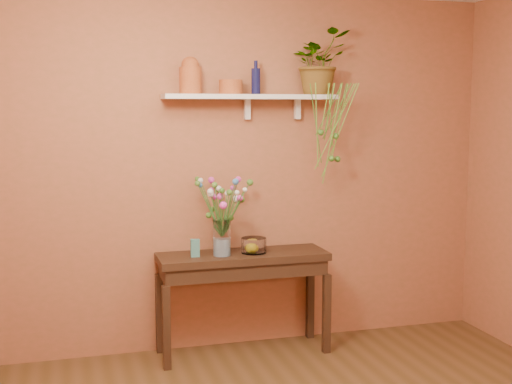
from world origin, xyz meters
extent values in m
cube|color=#AA5C40|center=(0.00, 2.00, 1.35)|extent=(4.00, 0.04, 2.70)
cube|color=#332214|center=(-0.04, 1.78, 0.74)|extent=(1.26, 0.41, 0.05)
cube|color=#332214|center=(-0.04, 1.78, 0.66)|extent=(1.21, 0.37, 0.11)
cube|color=#332214|center=(-0.64, 1.60, 0.30)|extent=(0.05, 0.05, 0.60)
cube|color=#332214|center=(0.57, 1.60, 0.30)|extent=(0.05, 0.05, 0.60)
cube|color=#332214|center=(-0.64, 1.95, 0.30)|extent=(0.05, 0.05, 0.60)
cube|color=#332214|center=(0.57, 1.95, 0.30)|extent=(0.05, 0.05, 0.60)
cube|color=white|center=(0.05, 1.87, 1.92)|extent=(1.30, 0.24, 0.04)
cube|color=white|center=(0.05, 1.97, 1.83)|extent=(0.04, 0.05, 0.15)
cube|color=white|center=(0.45, 1.97, 1.83)|extent=(0.04, 0.05, 0.15)
cylinder|color=#A1522F|center=(-0.40, 1.84, 2.03)|extent=(0.18, 0.18, 0.19)
sphere|color=#A1522F|center=(-0.40, 1.84, 2.14)|extent=(0.13, 0.13, 0.13)
cylinder|color=#A1522F|center=(-0.10, 1.86, 1.99)|extent=(0.20, 0.20, 0.10)
cylinder|color=#11133E|center=(0.09, 1.88, 2.03)|extent=(0.08, 0.08, 0.19)
cylinder|color=#11133E|center=(0.09, 1.88, 2.16)|extent=(0.03, 0.03, 0.06)
imported|color=#3B6B20|center=(0.59, 1.88, 2.18)|extent=(0.54, 0.51, 0.49)
cylinder|color=#3B6B20|center=(0.62, 1.72, 1.84)|extent=(0.04, 0.08, 0.35)
cylinder|color=#66A533|center=(0.52, 1.72, 1.71)|extent=(0.10, 0.18, 0.63)
cylinder|color=#66A533|center=(0.62, 1.73, 1.81)|extent=(0.02, 0.23, 0.43)
cylinder|color=#3B6B20|center=(0.67, 1.71, 1.81)|extent=(0.15, 0.20, 0.42)
cylinder|color=#66A533|center=(0.69, 1.77, 1.84)|extent=(0.08, 0.03, 0.35)
cylinder|color=#66A533|center=(0.73, 1.76, 1.81)|extent=(0.15, 0.14, 0.41)
cylinder|color=#3B6B20|center=(0.53, 1.78, 1.72)|extent=(0.14, 0.09, 0.60)
cylinder|color=#66A533|center=(0.67, 1.72, 1.70)|extent=(0.27, 0.16, 0.65)
cylinder|color=#66A533|center=(0.62, 1.68, 1.64)|extent=(0.05, 0.25, 0.75)
cylinder|color=#3B6B20|center=(0.62, 1.74, 1.83)|extent=(0.19, 0.08, 0.39)
cylinder|color=#66A533|center=(0.70, 1.71, 1.66)|extent=(0.20, 0.23, 0.71)
cylinder|color=#66A533|center=(0.58, 1.70, 1.85)|extent=(0.02, 0.12, 0.33)
cylinder|color=#3B6B20|center=(0.69, 1.72, 1.78)|extent=(0.09, 0.10, 0.48)
cylinder|color=#66A533|center=(0.65, 1.77, 1.79)|extent=(0.09, 0.10, 0.47)
cylinder|color=#66A533|center=(0.72, 1.76, 1.73)|extent=(0.10, 0.08, 0.57)
sphere|color=#3B6B20|center=(0.67, 1.71, 1.63)|extent=(0.05, 0.05, 0.05)
sphere|color=#3B6B20|center=(0.71, 1.76, 1.45)|extent=(0.05, 0.05, 0.05)
sphere|color=#3B6B20|center=(0.54, 1.69, 1.66)|extent=(0.05, 0.05, 0.05)
sphere|color=#3B6B20|center=(0.64, 1.72, 1.46)|extent=(0.05, 0.05, 0.05)
cylinder|color=white|center=(-0.21, 1.74, 0.90)|extent=(0.13, 0.13, 0.27)
cylinder|color=silver|center=(-0.21, 1.74, 0.83)|extent=(0.12, 0.12, 0.13)
cylinder|color=#386B28|center=(-0.22, 1.65, 1.04)|extent=(0.03, 0.17, 0.25)
sphere|color=#D238AB|center=(-0.23, 1.57, 1.16)|extent=(0.05, 0.05, 0.05)
cylinder|color=#386B28|center=(-0.17, 1.65, 1.08)|extent=(0.07, 0.18, 0.34)
sphere|color=silver|center=(-0.13, 1.57, 1.25)|extent=(0.04, 0.04, 0.04)
cylinder|color=#386B28|center=(-0.14, 1.65, 1.09)|extent=(0.12, 0.19, 0.36)
sphere|color=silver|center=(-0.08, 1.55, 1.27)|extent=(0.03, 0.03, 0.03)
cylinder|color=#386B28|center=(-0.19, 1.70, 1.08)|extent=(0.05, 0.08, 0.33)
sphere|color=#507B28|center=(-0.16, 1.67, 1.24)|extent=(0.05, 0.05, 0.05)
cylinder|color=#386B28|center=(-0.15, 1.70, 1.05)|extent=(0.12, 0.08, 0.28)
sphere|color=#D238AB|center=(-0.09, 1.67, 1.19)|extent=(0.05, 0.05, 0.05)
cylinder|color=#386B28|center=(-0.14, 1.71, 1.05)|extent=(0.14, 0.06, 0.27)
sphere|color=#3B6B20|center=(-0.07, 1.69, 1.18)|extent=(0.05, 0.05, 0.05)
cylinder|color=#386B28|center=(-0.15, 1.73, 1.05)|extent=(0.11, 0.03, 0.27)
sphere|color=silver|center=(-0.10, 1.71, 1.18)|extent=(0.05, 0.05, 0.05)
cylinder|color=#386B28|center=(-0.15, 1.74, 1.11)|extent=(0.11, 0.01, 0.39)
sphere|color=#437DC5|center=(-0.10, 1.75, 1.31)|extent=(0.05, 0.05, 0.05)
cylinder|color=#386B28|center=(-0.14, 1.76, 1.12)|extent=(0.14, 0.05, 0.41)
sphere|color=#D238AB|center=(-0.07, 1.78, 1.32)|extent=(0.04, 0.04, 0.04)
cylinder|color=#386B28|center=(-0.09, 1.78, 1.10)|extent=(0.24, 0.10, 0.38)
sphere|color=#507B28|center=(0.03, 1.83, 1.29)|extent=(0.05, 0.05, 0.05)
cylinder|color=#386B28|center=(-0.15, 1.78, 1.08)|extent=(0.11, 0.09, 0.34)
sphere|color=#D238AB|center=(-0.10, 1.82, 1.25)|extent=(0.04, 0.04, 0.04)
cylinder|color=#386B28|center=(-0.17, 1.78, 1.06)|extent=(0.07, 0.09, 0.30)
sphere|color=silver|center=(-0.14, 1.82, 1.21)|extent=(0.04, 0.04, 0.04)
cylinder|color=#386B28|center=(-0.20, 1.80, 1.08)|extent=(0.02, 0.14, 0.33)
sphere|color=silver|center=(-0.20, 1.87, 1.24)|extent=(0.04, 0.04, 0.04)
cylinder|color=#386B28|center=(-0.20, 1.83, 1.07)|extent=(0.02, 0.20, 0.32)
sphere|color=#507B28|center=(-0.19, 1.93, 1.23)|extent=(0.05, 0.05, 0.05)
cylinder|color=#386B28|center=(-0.23, 1.82, 1.11)|extent=(0.04, 0.18, 0.40)
sphere|color=#D238AB|center=(-0.24, 1.91, 1.31)|extent=(0.05, 0.05, 0.05)
cylinder|color=#386B28|center=(-0.28, 1.83, 1.11)|extent=(0.14, 0.20, 0.41)
sphere|color=#3B6B20|center=(-0.35, 1.93, 1.32)|extent=(0.04, 0.04, 0.04)
cylinder|color=#386B28|center=(-0.27, 1.79, 1.11)|extent=(0.14, 0.11, 0.40)
sphere|color=silver|center=(-0.34, 1.83, 1.31)|extent=(0.04, 0.04, 0.04)
cylinder|color=#386B28|center=(-0.28, 1.78, 1.10)|extent=(0.15, 0.09, 0.37)
sphere|color=#437DC5|center=(-0.35, 1.82, 1.28)|extent=(0.04, 0.04, 0.04)
cylinder|color=#386B28|center=(-0.24, 1.75, 1.08)|extent=(0.08, 0.03, 0.34)
sphere|color=#D238AB|center=(-0.28, 1.76, 1.25)|extent=(0.04, 0.04, 0.04)
cylinder|color=#386B28|center=(-0.29, 1.76, 1.11)|extent=(0.17, 0.05, 0.39)
sphere|color=#507B28|center=(-0.37, 1.78, 1.30)|extent=(0.04, 0.04, 0.04)
cylinder|color=#386B28|center=(-0.23, 1.73, 1.06)|extent=(0.06, 0.02, 0.29)
sphere|color=#D238AB|center=(-0.26, 1.72, 1.20)|extent=(0.04, 0.04, 0.04)
cylinder|color=#386B28|center=(-0.25, 1.71, 1.07)|extent=(0.10, 0.06, 0.32)
sphere|color=silver|center=(-0.30, 1.68, 1.23)|extent=(0.05, 0.05, 0.05)
cylinder|color=#386B28|center=(-0.25, 1.70, 1.08)|extent=(0.10, 0.07, 0.34)
sphere|color=silver|center=(-0.30, 1.67, 1.25)|extent=(0.05, 0.05, 0.05)
cylinder|color=#386B28|center=(-0.24, 1.72, 1.10)|extent=(0.07, 0.05, 0.38)
sphere|color=#507B28|center=(-0.27, 1.69, 1.29)|extent=(0.04, 0.04, 0.04)
cylinder|color=#386B28|center=(-0.22, 1.71, 1.06)|extent=(0.03, 0.07, 0.30)
sphere|color=#D238AB|center=(-0.23, 1.68, 1.21)|extent=(0.05, 0.05, 0.05)
cylinder|color=#386B28|center=(-0.22, 1.68, 1.09)|extent=(0.03, 0.12, 0.35)
sphere|color=#3B6B20|center=(-0.23, 1.63, 1.26)|extent=(0.04, 0.04, 0.04)
sphere|color=#3B6B20|center=(-0.12, 1.87, 1.02)|extent=(0.04, 0.04, 0.04)
sphere|color=#3B6B20|center=(-0.21, 1.83, 1.02)|extent=(0.04, 0.04, 0.04)
sphere|color=#3B6B20|center=(-0.12, 1.79, 1.03)|extent=(0.04, 0.04, 0.04)
sphere|color=#3B6B20|center=(-0.30, 1.77, 1.06)|extent=(0.04, 0.04, 0.04)
sphere|color=#3B6B20|center=(-0.15, 1.80, 1.03)|extent=(0.04, 0.04, 0.04)
sphere|color=#3B6B20|center=(-0.25, 1.87, 1.09)|extent=(0.04, 0.04, 0.04)
cylinder|color=white|center=(0.04, 1.76, 0.82)|extent=(0.19, 0.19, 0.11)
cylinder|color=white|center=(0.04, 1.76, 0.77)|extent=(0.18, 0.18, 0.01)
sphere|color=yellow|center=(0.03, 1.76, 0.81)|extent=(0.07, 0.07, 0.07)
cube|color=#31668A|center=(-0.40, 1.75, 0.83)|extent=(0.07, 0.05, 0.13)
camera|label=1|loc=(-1.29, -2.97, 1.84)|focal=47.22mm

